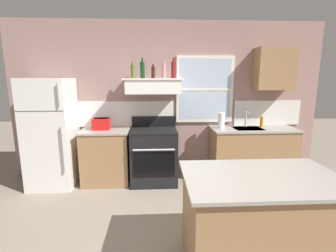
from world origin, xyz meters
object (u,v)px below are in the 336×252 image
object	(u,v)px
refrigerator	(51,133)
bottle_dark_green_wine	(142,70)
dish_soap_bottle	(262,122)
kitchen_island	(259,222)
paper_towel_roll	(221,121)
bottle_rose_pink	(164,71)
stove_range	(154,155)
bottle_brown_stout	(153,72)
bottle_red_label_wine	(173,70)
bottle_olive_oil_square	(133,71)
toaster	(102,124)

from	to	relation	value
refrigerator	bottle_dark_green_wine	distance (m)	1.79
dish_soap_bottle	kitchen_island	xyz separation A→B (m)	(-0.91, -2.15, -0.54)
paper_towel_roll	kitchen_island	distance (m)	2.14
refrigerator	bottle_rose_pink	bearing A→B (deg)	2.41
bottle_rose_pink	dish_soap_bottle	world-z (taller)	bottle_rose_pink
refrigerator	kitchen_island	xyz separation A→B (m)	(2.61, -1.99, -0.42)
stove_range	bottle_brown_stout	distance (m)	1.38
bottle_dark_green_wine	bottle_red_label_wine	xyz separation A→B (m)	(0.50, -0.11, -0.00)
paper_towel_roll	bottle_olive_oil_square	bearing A→B (deg)	178.94
bottle_dark_green_wine	bottle_rose_pink	bearing A→B (deg)	-16.04
refrigerator	dish_soap_bottle	world-z (taller)	refrigerator
stove_range	bottle_rose_pink	size ratio (longest dim) A/B	3.84
stove_range	kitchen_island	xyz separation A→B (m)	(0.97, -2.02, -0.01)
toaster	bottle_brown_stout	xyz separation A→B (m)	(0.86, 0.04, 0.83)
refrigerator	bottle_dark_green_wine	bearing A→B (deg)	6.81
refrigerator	bottle_brown_stout	bearing A→B (deg)	4.52
bottle_olive_oil_square	dish_soap_bottle	size ratio (longest dim) A/B	1.47
bottle_brown_stout	bottle_red_label_wine	xyz separation A→B (m)	(0.32, -0.06, 0.04)
bottle_olive_oil_square	dish_soap_bottle	xyz separation A→B (m)	(2.20, 0.07, -0.86)
bottle_olive_oil_square	paper_towel_roll	bearing A→B (deg)	-1.06
bottle_olive_oil_square	bottle_brown_stout	size ratio (longest dim) A/B	1.17
bottle_dark_green_wine	dish_soap_bottle	world-z (taller)	bottle_dark_green_wine
stove_range	dish_soap_bottle	bearing A→B (deg)	4.18
toaster	bottle_red_label_wine	size ratio (longest dim) A/B	0.92
bottle_olive_oil_square	bottle_rose_pink	bearing A→B (deg)	-1.22
bottle_olive_oil_square	stove_range	bearing A→B (deg)	-11.23
refrigerator	stove_range	bearing A→B (deg)	0.79
stove_range	bottle_red_label_wine	bearing A→B (deg)	8.08
stove_range	bottle_red_label_wine	world-z (taller)	bottle_red_label_wine
dish_soap_bottle	bottle_red_label_wine	bearing A→B (deg)	-176.65
refrigerator	kitchen_island	distance (m)	3.31
paper_towel_roll	kitchen_island	bearing A→B (deg)	-94.82
refrigerator	bottle_rose_pink	xyz separation A→B (m)	(1.82, 0.08, 0.99)
kitchen_island	bottle_olive_oil_square	bearing A→B (deg)	121.79
bottle_dark_green_wine	bottle_rose_pink	size ratio (longest dim) A/B	1.14
toaster	bottle_olive_oil_square	xyz separation A→B (m)	(0.54, -0.00, 0.85)
bottle_olive_oil_square	dish_soap_bottle	bearing A→B (deg)	1.90
bottle_brown_stout	dish_soap_bottle	bearing A→B (deg)	0.90
bottle_rose_pink	toaster	bearing A→B (deg)	179.33
paper_towel_roll	bottle_red_label_wine	bearing A→B (deg)	179.36
bottle_dark_green_wine	paper_towel_roll	size ratio (longest dim) A/B	1.20
toaster	kitchen_island	xyz separation A→B (m)	(1.82, -2.08, -0.55)
bottle_brown_stout	paper_towel_roll	bearing A→B (deg)	-3.54
bottle_olive_oil_square	bottle_rose_pink	distance (m)	0.50
refrigerator	toaster	xyz separation A→B (m)	(0.79, 0.09, 0.13)
bottle_dark_green_wine	bottle_red_label_wine	world-z (taller)	same
stove_range	bottle_brown_stout	size ratio (longest dim) A/B	4.83
bottle_olive_oil_square	paper_towel_roll	distance (m)	1.67
bottle_rose_pink	paper_towel_roll	size ratio (longest dim) A/B	1.05
refrigerator	kitchen_island	bearing A→B (deg)	-37.30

